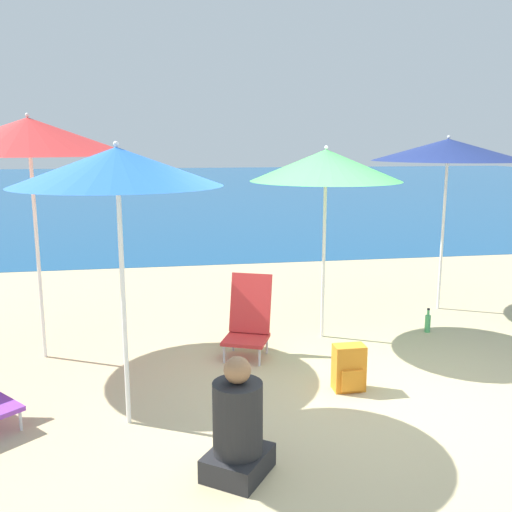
% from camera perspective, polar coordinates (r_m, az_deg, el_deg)
% --- Properties ---
extents(ground_plane, '(60.00, 60.00, 0.00)m').
position_cam_1_polar(ground_plane, '(5.25, 9.49, -13.01)').
color(ground_plane, '#C6B284').
extents(sea_water, '(60.00, 40.00, 0.01)m').
position_cam_1_polar(sea_water, '(30.03, -6.69, 7.11)').
color(sea_water, navy).
rests_on(sea_water, ground).
extents(beach_umbrella_blue, '(1.52, 1.52, 2.15)m').
position_cam_1_polar(beach_umbrella_blue, '(4.23, -13.72, 8.64)').
color(beach_umbrella_blue, white).
rests_on(beach_umbrella_blue, ground).
extents(beach_umbrella_red, '(1.96, 1.96, 2.42)m').
position_cam_1_polar(beach_umbrella_red, '(5.90, -21.77, 11.04)').
color(beach_umbrella_red, white).
rests_on(beach_umbrella_red, ground).
extents(beach_umbrella_navy, '(1.89, 1.89, 2.23)m').
position_cam_1_polar(beach_umbrella_navy, '(7.61, 18.65, 10.02)').
color(beach_umbrella_navy, white).
rests_on(beach_umbrella_navy, ground).
extents(beach_umbrella_green, '(1.63, 1.63, 2.11)m').
position_cam_1_polar(beach_umbrella_green, '(6.17, 7.00, 8.97)').
color(beach_umbrella_green, white).
rests_on(beach_umbrella_green, ground).
extents(beach_chair_red, '(0.58, 0.63, 0.82)m').
position_cam_1_polar(beach_chair_red, '(5.85, -0.74, -6.24)').
color(beach_chair_red, silver).
rests_on(beach_chair_red, ground).
extents(person_seated_near, '(0.54, 0.55, 0.82)m').
position_cam_1_polar(person_seated_near, '(3.86, -1.84, -16.85)').
color(person_seated_near, '#262628').
rests_on(person_seated_near, ground).
extents(backpack_orange, '(0.27, 0.19, 0.41)m').
position_cam_1_polar(backpack_orange, '(5.16, 9.27, -11.01)').
color(backpack_orange, orange).
rests_on(backpack_orange, ground).
extents(water_bottle, '(0.06, 0.06, 0.28)m').
position_cam_1_polar(water_bottle, '(6.88, 16.79, -6.41)').
color(water_bottle, '#4CB266').
rests_on(water_bottle, ground).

